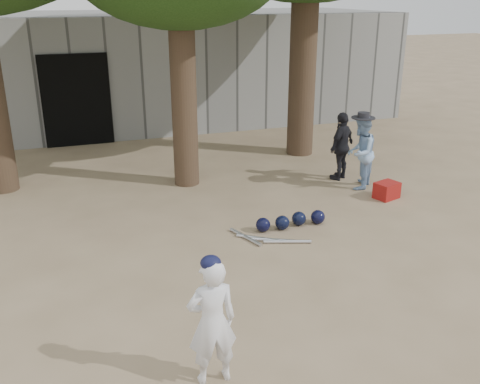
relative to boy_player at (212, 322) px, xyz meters
name	(u,v)px	position (x,y,z in m)	size (l,w,h in m)	color
ground	(221,295)	(0.53, 1.45, -0.66)	(70.00, 70.00, 0.00)	#937C5E
boy_player	(212,322)	(0.00, 0.00, 0.00)	(0.48, 0.31, 1.31)	white
spectator_blue	(360,153)	(4.19, 4.32, 0.04)	(0.68, 0.53, 1.40)	#85A7CE
spectator_dark	(342,146)	(4.12, 4.91, 0.02)	(0.80, 0.33, 1.36)	black
red_bag	(387,190)	(4.39, 3.66, -0.51)	(0.42, 0.32, 0.30)	#A41A15
back_building	(113,68)	(0.53, 11.78, 0.84)	(16.00, 5.24, 3.00)	gray
helmet_row	(291,221)	(2.20, 3.04, -0.54)	(1.19, 0.29, 0.23)	black
bat_pile	(266,239)	(1.64, 2.71, -0.63)	(1.04, 0.85, 0.06)	#B5B6BD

